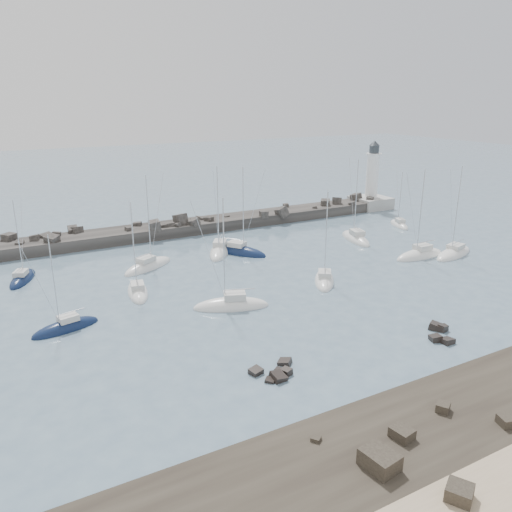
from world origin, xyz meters
The scene contains 18 objects.
ground centered at (0.00, 0.00, 0.00)m, with size 400.00×400.00×0.00m, color slate.
rock_shelf centered at (0.38, -22.02, 0.02)m, with size 140.00×12.00×2.04m.
rock_cluster_near centered at (-4.04, -9.33, 0.04)m, with size 4.48×3.42×1.39m.
rock_cluster_far centered at (13.95, -10.63, 0.19)m, with size 3.91×4.26×1.12m.
breakwater centered at (-7.16, 37.98, 0.28)m, with size 115.00×7.26×5.10m.
lighthouse centered at (47.00, 38.00, 3.09)m, with size 7.00×7.00×14.60m.
sailboat_2 centered at (-18.50, 8.25, 0.13)m, with size 7.17×3.66×10.98m.
sailboat_3 centered at (-9.39, 14.36, 0.13)m, with size 3.71×7.80×11.87m.
sailboat_4 centered at (-5.55, 22.84, 0.14)m, with size 8.85×6.68×13.73m.
sailboat_5 centered at (-1.36, 5.18, 0.15)m, with size 8.86×5.45×13.58m.
sailboat_6 centered at (5.95, 24.36, 0.15)m, with size 7.15×9.01×14.22m.
sailboat_7 centered at (12.64, 6.92, 0.14)m, with size 6.50×7.75×12.39m.
sailboat_8 centered at (8.48, 22.80, 0.15)m, with size 7.22×8.92×14.09m.
sailboat_9 centered at (30.99, 8.52, 0.16)m, with size 8.81×2.86×14.02m.
sailboat_10 centered at (28.42, 20.04, 0.15)m, with size 4.90×9.29×14.15m.
sailboat_11 centered at (36.08, 6.77, 0.13)m, with size 9.54×5.22×14.28m.
sailboat_12 centered at (41.36, 23.59, 0.13)m, with size 4.32×6.87×10.55m.
sailboat_13 centered at (-21.17, 25.69, 0.13)m, with size 4.79×7.32×11.21m.
Camera 1 is at (-23.39, -41.24, 22.64)m, focal length 35.00 mm.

